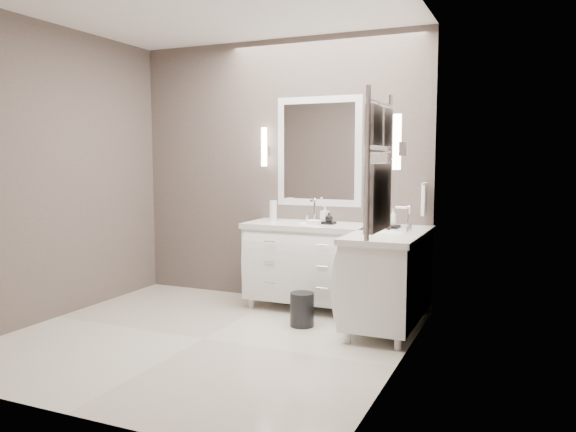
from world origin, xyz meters
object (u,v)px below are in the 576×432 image
at_px(vanity_back, 309,260).
at_px(waste_bin, 302,309).
at_px(vanity_right, 389,273).
at_px(towel_ladder, 379,173).

bearing_deg(vanity_back, waste_bin, -74.22).
height_order(vanity_back, vanity_right, same).
relative_size(towel_ladder, waste_bin, 3.00).
xyz_separation_m(towel_ladder, waste_bin, (-0.94, 1.05, -1.24)).
distance_m(vanity_right, waste_bin, 0.83).
distance_m(vanity_back, towel_ladder, 2.16).
bearing_deg(waste_bin, vanity_back, 105.78).
xyz_separation_m(vanity_right, waste_bin, (-0.71, -0.25, -0.34)).
xyz_separation_m(vanity_back, vanity_right, (0.88, -0.33, 0.00)).
bearing_deg(vanity_right, vanity_back, 159.62).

